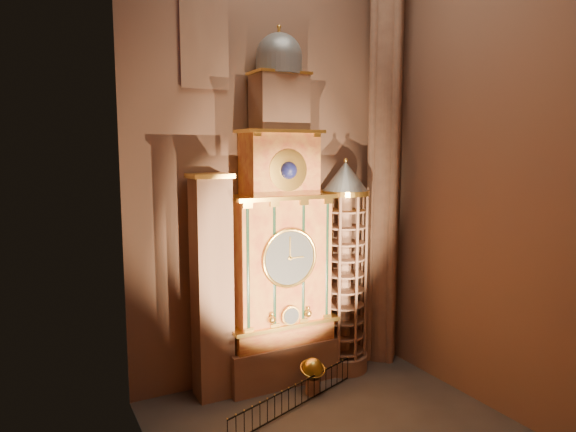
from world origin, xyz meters
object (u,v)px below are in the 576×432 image
stair_turret (344,269)px  celestial_globe (313,373)px  portrait_tower (212,286)px  astronomical_clock (280,246)px  iron_railing (295,397)px

stair_turret → celestial_globe: 5.36m
portrait_tower → celestial_globe: portrait_tower is taller
portrait_tower → celestial_globe: (4.10, -1.99, -4.12)m
celestial_globe → astronomical_clock: bearing=109.4°
celestial_globe → stair_turret: bearing=31.4°
celestial_globe → iron_railing: bearing=-147.6°
astronomical_clock → portrait_tower: size_ratio=1.64×
portrait_tower → stair_turret: stair_turret is taller
stair_turret → iron_railing: size_ratio=1.48×
astronomical_clock → stair_turret: bearing=-4.3°
celestial_globe → portrait_tower: bearing=154.1°
iron_railing → celestial_globe: bearing=32.4°
portrait_tower → stair_turret: (6.90, -0.28, 0.12)m
stair_turret → portrait_tower: bearing=177.7°
astronomical_clock → celestial_globe: size_ratio=9.75×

